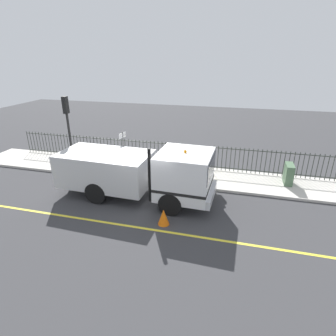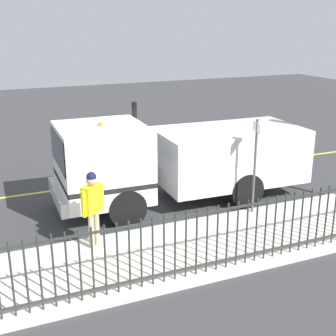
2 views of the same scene
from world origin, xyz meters
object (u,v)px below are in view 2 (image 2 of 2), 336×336
(work_truck, at_px, (169,157))
(street_sign, at_px, (255,155))
(traffic_cone, at_px, (102,179))
(worker_standing, at_px, (93,202))

(work_truck, distance_m, street_sign, 2.35)
(traffic_cone, relative_size, street_sign, 0.26)
(traffic_cone, xyz_separation_m, street_sign, (3.45, 3.03, 1.32))
(work_truck, height_order, street_sign, work_truck)
(worker_standing, relative_size, street_sign, 0.70)
(work_truck, distance_m, traffic_cone, 2.49)
(worker_standing, distance_m, traffic_cone, 4.00)
(work_truck, xyz_separation_m, worker_standing, (1.92, -2.61, -0.16))
(worker_standing, xyz_separation_m, traffic_cone, (-3.71, 1.22, -0.86))
(traffic_cone, height_order, street_sign, street_sign)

